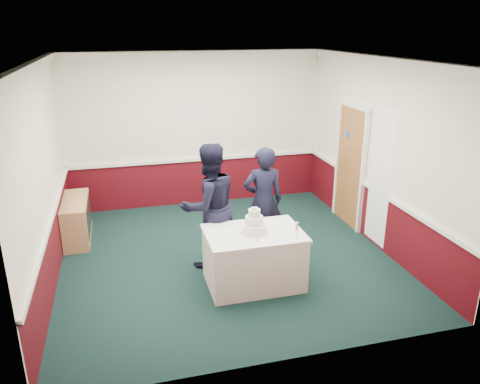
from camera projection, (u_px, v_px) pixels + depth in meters
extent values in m
plane|color=#132F28|center=(226.00, 257.00, 7.34)|extent=(5.00, 5.00, 0.00)
cube|color=white|center=(197.00, 131.00, 9.09)|extent=(5.00, 0.05, 3.00)
cube|color=white|center=(45.00, 179.00, 6.25)|extent=(0.05, 5.00, 3.00)
cube|color=white|center=(377.00, 154.00, 7.43)|extent=(0.05, 5.00, 3.00)
cube|color=white|center=(224.00, 61.00, 6.34)|extent=(5.00, 5.00, 0.05)
cube|color=#490911|center=(198.00, 182.00, 9.45)|extent=(5.00, 0.02, 0.90)
cube|color=white|center=(198.00, 159.00, 9.28)|extent=(4.98, 0.05, 0.06)
cube|color=white|center=(194.00, 54.00, 8.60)|extent=(5.00, 0.08, 0.12)
cube|color=#965E35|center=(350.00, 167.00, 8.31)|extent=(0.05, 0.90, 2.10)
cube|color=#234799|center=(347.00, 134.00, 8.25)|extent=(0.01, 0.12, 0.12)
cube|color=white|center=(380.00, 177.00, 7.29)|extent=(0.02, 0.60, 2.20)
cube|color=tan|center=(77.00, 220.00, 7.86)|extent=(0.40, 1.20, 0.70)
cube|color=black|center=(89.00, 216.00, 7.89)|extent=(0.01, 1.00, 0.50)
cube|color=white|center=(254.00, 259.00, 6.47)|extent=(1.28, 0.88, 0.76)
cube|color=white|center=(254.00, 233.00, 6.34)|extent=(1.32, 0.92, 0.04)
cylinder|color=white|center=(254.00, 228.00, 6.31)|extent=(0.34, 0.34, 0.12)
cylinder|color=silver|center=(254.00, 231.00, 6.33)|extent=(0.35, 0.35, 0.03)
cylinder|color=white|center=(254.00, 220.00, 6.27)|extent=(0.24, 0.24, 0.11)
cylinder|color=silver|center=(254.00, 223.00, 6.29)|extent=(0.25, 0.25, 0.02)
cylinder|color=white|center=(254.00, 213.00, 6.24)|extent=(0.16, 0.16, 0.10)
cylinder|color=silver|center=(254.00, 216.00, 6.25)|extent=(0.17, 0.17, 0.02)
sphere|color=#EDE5C9|center=(254.00, 208.00, 6.21)|extent=(0.03, 0.03, 0.03)
sphere|color=#EDE5C9|center=(256.00, 208.00, 6.23)|extent=(0.03, 0.03, 0.03)
sphere|color=#EDE5C9|center=(252.00, 208.00, 6.23)|extent=(0.03, 0.03, 0.03)
sphere|color=#EDE5C9|center=(256.00, 209.00, 6.20)|extent=(0.03, 0.03, 0.03)
sphere|color=#EDE5C9|center=(253.00, 209.00, 6.20)|extent=(0.03, 0.03, 0.03)
cube|color=silver|center=(256.00, 238.00, 6.14)|extent=(0.06, 0.22, 0.00)
cylinder|color=silver|center=(296.00, 236.00, 6.19)|extent=(0.05, 0.05, 0.01)
cylinder|color=silver|center=(296.00, 233.00, 6.18)|extent=(0.01, 0.01, 0.09)
cylinder|color=silver|center=(297.00, 226.00, 6.15)|extent=(0.04, 0.04, 0.11)
imported|color=black|center=(209.00, 206.00, 6.83)|extent=(1.08, 0.94, 1.88)
imported|color=black|center=(263.00, 201.00, 7.24)|extent=(0.65, 0.45, 1.73)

